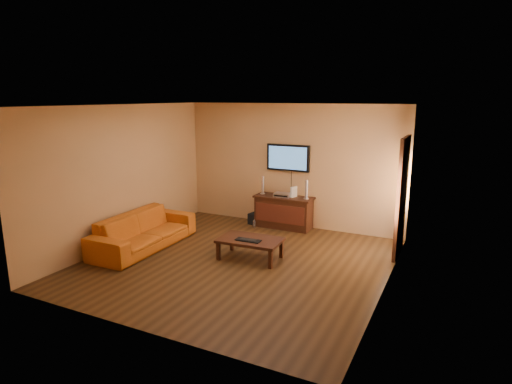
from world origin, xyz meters
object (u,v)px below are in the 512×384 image
Objects in this scene: coffee_table at (250,241)px; bottle at (254,224)px; sofa at (144,225)px; speaker_left at (263,186)px; av_receiver at (283,195)px; keyboard at (248,240)px; television at (288,158)px; subwoofer at (255,219)px; media_console at (284,212)px; game_console at (294,192)px; speaker_right at (306,190)px.

bottle is (-0.75, 1.69, -0.24)m from coffee_table.
sofa is at bearing -123.56° from bottle.
av_receiver is at bearing -5.51° from speaker_left.
speaker_left is 2.32m from keyboard.
television reaches higher than subwoofer.
television is 5.24× the size of bottle.
television is 0.85m from speaker_left.
keyboard is at bearing -86.57° from av_receiver.
coffee_table reaches higher than subwoofer.
coffee_table is (0.19, -2.00, -0.02)m from media_console.
media_console is at bearing 29.24° from bottle.
av_receiver is (-0.21, 1.99, 0.41)m from coffee_table.
television is 4.21× the size of game_console.
television is 1.64m from bottle.
media_console is 0.51m from game_console.
coffee_table is (0.19, -2.21, -1.20)m from television.
speaker_left is 0.53m from av_receiver.
game_console is at bearing 24.66° from bottle.
media_console reaches higher than bottle.
bottle is (-0.54, -0.30, -0.66)m from av_receiver.
subwoofer is (-0.89, -0.09, -0.70)m from game_console.
speaker_right is 0.31m from game_console.
speaker_right reaches higher than sofa.
keyboard is (0.22, -2.10, -0.36)m from av_receiver.
speaker_right is 0.90× the size of keyboard.
coffee_table is at bearing -86.70° from av_receiver.
bottle is at bearing -137.22° from television.
speaker_right reaches higher than av_receiver.
coffee_table is at bearing -68.79° from game_console.
media_console reaches higher than subwoofer.
speaker_left is 1.04m from speaker_right.
speaker_left is 0.99× the size of speaker_right.
television is 2.76× the size of av_receiver.
speaker_right is at bearing 1.05° from media_console.
speaker_right is at bearing 0.18° from av_receiver.
speaker_left is (1.39, 2.39, 0.45)m from sofa.
media_console is 3.04m from sofa.
subwoofer is at bearing 112.60° from bottle.
game_console is 1.14m from subwoofer.
media_console is 3.65× the size of av_receiver.
subwoofer is at bearing -177.37° from speaker_right.
media_console is at bearing -3.39° from speaker_left.
bottle is at bearing -150.76° from media_console.
subwoofer reaches higher than bottle.
coffee_table is 3.22× the size of av_receiver.
media_console is at bearing 13.26° from subwoofer.
bottle is (-0.78, -0.36, -0.73)m from game_console.
sofa reaches higher than bottle.
coffee_table is 2.12m from speaker_right.
speaker_right is at bearing 80.80° from coffee_table.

